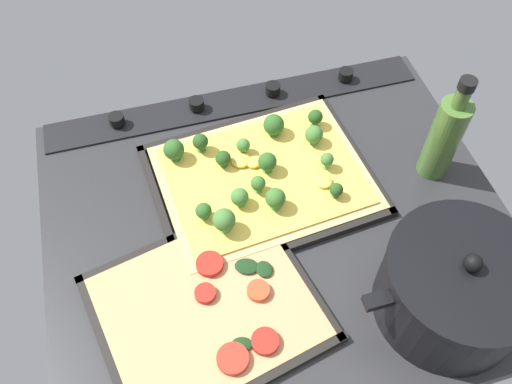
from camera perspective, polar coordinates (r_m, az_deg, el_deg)
ground_plane at (r=87.33cm, az=2.36°, el=-3.82°), size 73.86×62.86×3.00cm
stove_control_panel at (r=102.46cm, az=-2.22°, el=9.74°), size 70.90×7.00×2.60cm
baking_tray_front at (r=90.21cm, az=0.58°, el=1.16°), size 38.59×31.66×1.30cm
broccoli_pizza at (r=89.09cm, az=0.35°, el=1.87°), size 35.97×29.05×5.90cm
baking_tray_back at (r=79.09cm, az=-5.25°, el=-12.34°), size 35.90×32.77×1.30cm
veggie_pizza_back at (r=78.39cm, az=-4.90°, el=-12.19°), size 33.04×29.91×1.90cm
cooking_pot at (r=78.54cm, az=20.51°, el=-9.57°), size 27.73×20.94×14.66cm
oil_bottle at (r=91.01cm, az=19.51°, el=5.60°), size 5.15×5.15×20.43cm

